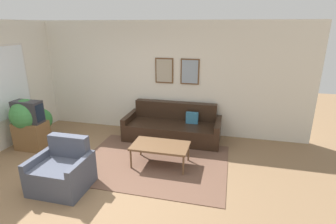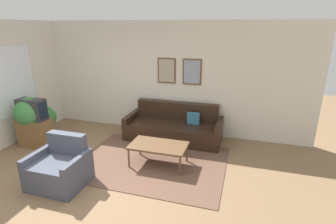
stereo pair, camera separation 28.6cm
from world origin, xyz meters
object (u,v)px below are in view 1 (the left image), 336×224
at_px(tv, 28,112).
at_px(potted_plant_tall, 27,116).
at_px(armchair, 62,172).
at_px(coffee_table, 160,147).
at_px(couch, 173,127).

xyz_separation_m(tv, potted_plant_tall, (-0.07, 0.03, -0.11)).
bearing_deg(armchair, potted_plant_tall, 135.84).
xyz_separation_m(coffee_table, potted_plant_tall, (-2.98, 0.06, 0.35)).
height_order(couch, potted_plant_tall, potted_plant_tall).
xyz_separation_m(coffee_table, tv, (-2.91, 0.03, 0.46)).
height_order(couch, tv, tv).
xyz_separation_m(armchair, potted_plant_tall, (-1.61, 1.17, 0.45)).
distance_m(couch, tv, 3.18).
bearing_deg(coffee_table, armchair, -141.34).
bearing_deg(couch, armchair, -119.26).
height_order(armchair, potted_plant_tall, potted_plant_tall).
bearing_deg(coffee_table, couch, 91.89).
height_order(tv, armchair, tv).
bearing_deg(tv, coffee_table, -0.64).
distance_m(tv, potted_plant_tall, 0.14).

